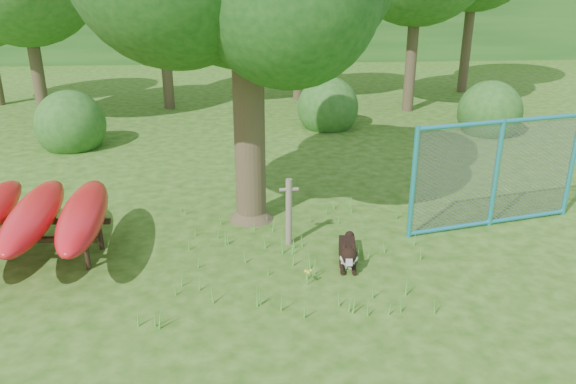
{
  "coord_description": "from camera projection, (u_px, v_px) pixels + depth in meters",
  "views": [
    {
      "loc": [
        -0.47,
        -7.18,
        4.27
      ],
      "look_at": [
        0.2,
        1.2,
        1.0
      ],
      "focal_mm": 35.0,
      "sensor_mm": 36.0,
      "label": 1
    }
  ],
  "objects": [
    {
      "name": "kayak_rack",
      "position": [
        9.0,
        215.0,
        8.74
      ],
      "size": [
        3.14,
        3.1,
        1.01
      ],
      "rotation": [
        0.0,
        0.0,
        -0.07
      ],
      "color": "black",
      "rests_on": "ground"
    },
    {
      "name": "wildflower_clump",
      "position": [
        308.0,
        273.0,
        8.19
      ],
      "size": [
        0.12,
        0.12,
        0.25
      ],
      "rotation": [
        0.0,
        0.0,
        -0.32
      ],
      "color": "#4F9B32",
      "rests_on": "ground"
    },
    {
      "name": "wooden_post",
      "position": [
        289.0,
        210.0,
        9.3
      ],
      "size": [
        0.32,
        0.11,
        1.17
      ],
      "rotation": [
        0.0,
        0.0,
        0.07
      ],
      "color": "#695F4F",
      "rests_on": "ground"
    },
    {
      "name": "shrub_left",
      "position": [
        74.0,
        147.0,
        14.85
      ],
      "size": [
        1.8,
        1.8,
        1.8
      ],
      "primitive_type": "sphere",
      "color": "#22561B",
      "rests_on": "ground"
    },
    {
      "name": "husky_dog",
      "position": [
        348.0,
        253.0,
        8.83
      ],
      "size": [
        0.39,
        1.11,
        0.5
      ],
      "rotation": [
        0.0,
        0.0,
        -0.14
      ],
      "color": "black",
      "rests_on": "ground"
    },
    {
      "name": "shrub_mid",
      "position": [
        327.0,
        127.0,
        16.76
      ],
      "size": [
        1.8,
        1.8,
        1.8
      ],
      "primitive_type": "sphere",
      "color": "#22561B",
      "rests_on": "ground"
    },
    {
      "name": "shrub_right",
      "position": [
        487.0,
        133.0,
        16.17
      ],
      "size": [
        1.8,
        1.8,
        1.8
      ],
      "primitive_type": "sphere",
      "color": "#22561B",
      "rests_on": "ground"
    },
    {
      "name": "fence_section",
      "position": [
        496.0,
        174.0,
        9.88
      ],
      "size": [
        3.31,
        0.84,
        3.29
      ],
      "rotation": [
        0.0,
        0.0,
        0.23
      ],
      "color": "#289BBA",
      "rests_on": "ground"
    },
    {
      "name": "ground",
      "position": [
        281.0,
        285.0,
        8.25
      ],
      "size": [
        80.0,
        80.0,
        0.0
      ],
      "primitive_type": "plane",
      "color": "#244C0F",
      "rests_on": "ground"
    }
  ]
}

